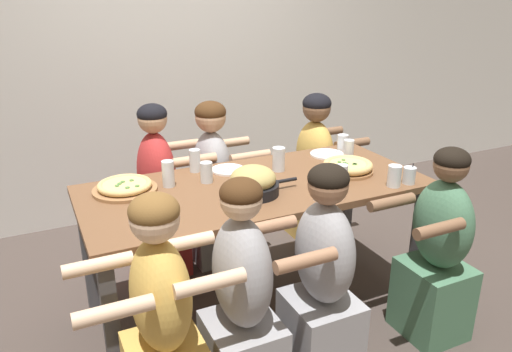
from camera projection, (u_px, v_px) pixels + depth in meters
The scene contains 27 objects.
ground_plane at pixel (256, 304), 3.08m from camera, with size 18.00×18.00×0.00m, color #423833.
restaurant_back_panel at pixel (166, 18), 3.91m from camera, with size 10.00×0.06×3.20m, color silver.
dining_table at pixel (256, 199), 2.83m from camera, with size 1.92×0.86×0.79m.
pizza_board_main at pixel (348, 167), 2.97m from camera, with size 0.30×0.30×0.07m.
pizza_board_second at pixel (125, 187), 2.69m from camera, with size 0.35×0.35×0.05m.
skillet_bowl at pixel (253, 182), 2.64m from camera, with size 0.40×0.28×0.16m.
empty_plate_a at pixel (228, 170), 3.00m from camera, with size 0.20×0.20×0.02m.
empty_plate_b at pixel (152, 209), 2.46m from camera, with size 0.20×0.20×0.02m.
empty_plate_c at pixel (327, 154), 3.28m from camera, with size 0.22×0.22×0.02m.
cocktail_glass_blue at pixel (409, 176), 2.80m from camera, with size 0.07×0.07×0.12m.
drinking_glass_a at pixel (206, 172), 2.81m from camera, with size 0.07×0.07×0.12m.
drinking_glass_b at pixel (342, 176), 2.78m from camera, with size 0.06×0.06×0.11m.
drinking_glass_c at pixel (394, 177), 2.75m from camera, with size 0.08×0.08×0.12m.
drinking_glass_d at pixel (279, 161), 2.99m from camera, with size 0.08×0.08×0.14m.
drinking_glass_e at pixel (343, 143), 3.37m from camera, with size 0.07×0.07×0.11m.
drinking_glass_f at pixel (335, 188), 2.59m from camera, with size 0.06×0.06×0.13m.
drinking_glass_g at pixel (349, 150), 3.16m from camera, with size 0.06×0.06×0.14m.
drinking_glass_h at pixel (320, 190), 2.58m from camera, with size 0.07×0.07×0.12m.
drinking_glass_i at pixel (168, 175), 2.75m from camera, with size 0.07×0.07×0.15m.
drinking_glass_j at pixel (195, 162), 2.97m from camera, with size 0.07×0.07×0.14m.
diner_far_center at pixel (213, 189), 3.43m from camera, with size 0.51×0.40×1.14m.
diner_near_left at pixel (162, 329), 2.05m from camera, with size 0.51×0.40×1.11m.
diner_near_right at pixel (438, 255), 2.66m from camera, with size 0.51×0.40×1.09m.
diner_far_right at pixel (314, 172), 3.76m from camera, with size 0.51×0.40×1.12m.
diner_near_midleft at pixel (242, 308), 2.20m from camera, with size 0.51×0.40×1.12m.
diner_near_center at pixel (322, 285), 2.36m from camera, with size 0.51×0.40×1.11m.
diner_far_midleft at pixel (159, 198), 3.28m from camera, with size 0.51×0.40×1.16m.
Camera 1 is at (-1.11, -2.35, 1.83)m, focal length 35.00 mm.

